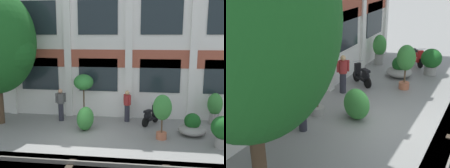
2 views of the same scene
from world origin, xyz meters
TOP-DOWN VIEW (x-y plane):
  - ground_plane at (0.00, 0.00)m, footprint 80.00×80.00m
  - broadleaf_tree at (-4.57, 1.44)m, footprint 3.94×3.75m
  - potted_plant_glazed_jar at (5.78, 2.55)m, footprint 0.70×0.70m
  - potted_plant_wide_bowl at (4.50, 1.05)m, footprint 1.18×1.18m
  - potted_plant_ribbed_drum at (5.45, -0.16)m, footprint 0.96×0.96m
  - potted_plant_tall_urn at (-0.61, 2.36)m, footprint 0.98×0.98m
  - potted_plant_terracotta_small at (3.15, 0.40)m, footprint 0.77×0.77m
  - scooter_near_curb at (6.61, 0.84)m, footprint 1.12×0.95m
  - scooter_second_parked at (2.70, 2.11)m, footprint 0.85×1.20m
  - resident_by_doorway at (1.56, 2.48)m, footprint 0.39×0.41m
  - resident_watching_tracks at (-1.76, 2.19)m, footprint 0.49×0.34m
  - topiary_hedge at (-0.24, 1.04)m, footprint 0.95×1.14m

SIDE VIEW (x-z plane):
  - ground_plane at x=0.00m, z-range 0.00..0.00m
  - potted_plant_wide_bowl at x=4.50m, z-range -0.12..0.84m
  - scooter_near_curb at x=6.61m, z-range -0.05..0.93m
  - scooter_second_parked at x=2.70m, z-range -0.05..0.93m
  - topiary_hedge at x=-0.24m, z-range 0.00..1.08m
  - potted_plant_ribbed_drum at x=5.45m, z-range 0.09..1.34m
  - resident_by_doorway at x=1.56m, z-range 0.06..1.64m
  - resident_watching_tracks at x=-1.76m, z-range 0.06..1.70m
  - potted_plant_glazed_jar at x=5.78m, z-range 0.11..1.67m
  - potted_plant_terracotta_small at x=3.15m, z-range 0.31..2.20m
  - potted_plant_tall_urn at x=-0.61m, z-range 0.64..3.02m
  - broadleaf_tree at x=-4.57m, z-range 0.65..7.12m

